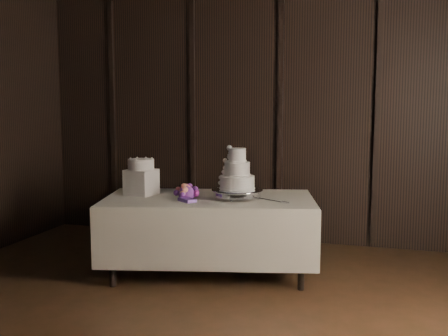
# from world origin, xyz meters

# --- Properties ---
(room) EXTENTS (6.08, 7.08, 3.08)m
(room) POSITION_xyz_m (0.00, 0.00, 1.50)
(room) COLOR black
(room) RESTS_ON ground
(display_table) EXTENTS (2.18, 1.48, 0.76)m
(display_table) POSITION_xyz_m (-0.41, 2.02, 0.42)
(display_table) COLOR beige
(display_table) RESTS_ON ground
(cake_stand) EXTENTS (0.52, 0.52, 0.09)m
(cake_stand) POSITION_xyz_m (-0.14, 2.03, 0.81)
(cake_stand) COLOR silver
(cake_stand) RESTS_ON display_table
(wedding_cake) EXTENTS (0.37, 0.32, 0.39)m
(wedding_cake) POSITION_xyz_m (-0.17, 2.02, 1.00)
(wedding_cake) COLOR white
(wedding_cake) RESTS_ON cake_stand
(bouquet) EXTENTS (0.46, 0.48, 0.18)m
(bouquet) POSITION_xyz_m (-0.59, 1.88, 0.82)
(bouquet) COLOR #D55A5E
(bouquet) RESTS_ON display_table
(box_pedestal) EXTENTS (0.30, 0.30, 0.25)m
(box_pedestal) POSITION_xyz_m (-1.10, 1.99, 0.89)
(box_pedestal) COLOR white
(box_pedestal) RESTS_ON display_table
(small_cake) EXTENTS (0.30, 0.30, 0.10)m
(small_cake) POSITION_xyz_m (-1.10, 1.99, 1.06)
(small_cake) COLOR white
(small_cake) RESTS_ON box_pedestal
(cake_knife) EXTENTS (0.33, 0.21, 0.01)m
(cake_knife) POSITION_xyz_m (0.18, 2.02, 0.77)
(cake_knife) COLOR silver
(cake_knife) RESTS_ON display_table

